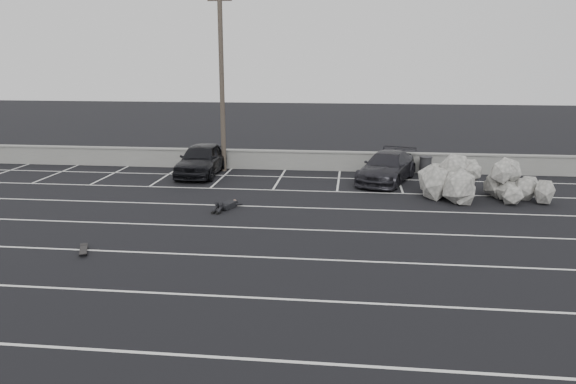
# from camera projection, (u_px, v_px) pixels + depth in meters

# --- Properties ---
(ground) EXTENTS (120.00, 120.00, 0.00)m
(ground) POSITION_uv_depth(u_px,v_px,m) (201.00, 255.00, 17.63)
(ground) COLOR black
(ground) RESTS_ON ground
(seawall) EXTENTS (50.00, 0.45, 1.06)m
(seawall) POSITION_uv_depth(u_px,v_px,m) (268.00, 159.00, 31.02)
(seawall) COLOR gray
(seawall) RESTS_ON ground
(stall_lines) EXTENTS (36.00, 20.05, 0.01)m
(stall_lines) POSITION_uv_depth(u_px,v_px,m) (229.00, 216.00, 21.89)
(stall_lines) COLOR silver
(stall_lines) RESTS_ON ground
(car_left) EXTENTS (1.97, 4.89, 1.67)m
(car_left) POSITION_uv_depth(u_px,v_px,m) (201.00, 159.00, 29.38)
(car_left) COLOR black
(car_left) RESTS_ON ground
(car_right) EXTENTS (3.59, 5.45, 1.47)m
(car_right) POSITION_uv_depth(u_px,v_px,m) (387.00, 167.00, 27.83)
(car_right) COLOR black
(car_right) RESTS_ON ground
(utility_pole) EXTENTS (1.27, 0.25, 9.50)m
(utility_pole) POSITION_uv_depth(u_px,v_px,m) (222.00, 81.00, 29.51)
(utility_pole) COLOR #4C4238
(utility_pole) RESTS_ON ground
(trash_bin) EXTENTS (0.82, 0.82, 1.03)m
(trash_bin) POSITION_uv_depth(u_px,v_px,m) (425.00, 166.00, 29.19)
(trash_bin) COLOR #27272A
(trash_bin) RESTS_ON ground
(riprap_pile) EXTENTS (5.91, 3.74, 1.26)m
(riprap_pile) POSITION_uv_depth(u_px,v_px,m) (465.00, 186.00, 24.56)
(riprap_pile) COLOR #ADA9A1
(riprap_pile) RESTS_ON ground
(person) EXTENTS (2.15, 2.74, 0.45)m
(person) POSITION_uv_depth(u_px,v_px,m) (229.00, 202.00, 23.11)
(person) COLOR black
(person) RESTS_ON ground
(skateboard) EXTENTS (0.57, 0.90, 0.11)m
(skateboard) POSITION_uv_depth(u_px,v_px,m) (83.00, 250.00, 17.82)
(skateboard) COLOR black
(skateboard) RESTS_ON ground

